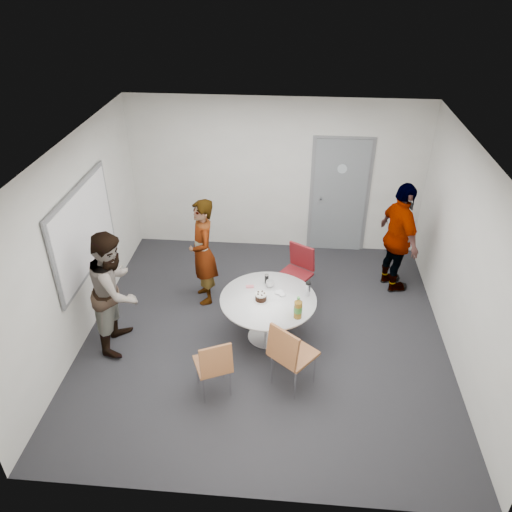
# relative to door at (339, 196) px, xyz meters

# --- Properties ---
(floor) EXTENTS (5.00, 5.00, 0.00)m
(floor) POSITION_rel_door_xyz_m (-1.10, -2.48, -1.03)
(floor) COLOR black
(floor) RESTS_ON ground
(ceiling) EXTENTS (5.00, 5.00, 0.00)m
(ceiling) POSITION_rel_door_xyz_m (-1.10, -2.48, 1.67)
(ceiling) COLOR silver
(ceiling) RESTS_ON wall_back
(wall_back) EXTENTS (5.00, 0.00, 5.00)m
(wall_back) POSITION_rel_door_xyz_m (-1.10, 0.02, 0.32)
(wall_back) COLOR silver
(wall_back) RESTS_ON floor
(wall_left) EXTENTS (0.00, 5.00, 5.00)m
(wall_left) POSITION_rel_door_xyz_m (-3.60, -2.48, 0.32)
(wall_left) COLOR silver
(wall_left) RESTS_ON floor
(wall_right) EXTENTS (0.00, 5.00, 5.00)m
(wall_right) POSITION_rel_door_xyz_m (1.40, -2.48, 0.32)
(wall_right) COLOR silver
(wall_right) RESTS_ON floor
(wall_front) EXTENTS (5.00, 0.00, 5.00)m
(wall_front) POSITION_rel_door_xyz_m (-1.10, -4.98, 0.32)
(wall_front) COLOR silver
(wall_front) RESTS_ON floor
(door) EXTENTS (1.02, 0.17, 2.12)m
(door) POSITION_rel_door_xyz_m (0.00, 0.00, 0.00)
(door) COLOR gray
(door) RESTS_ON wall_back
(whiteboard) EXTENTS (0.04, 1.90, 1.25)m
(whiteboard) POSITION_rel_door_xyz_m (-3.56, -2.28, 0.42)
(whiteboard) COLOR slate
(whiteboard) RESTS_ON wall_left
(table) EXTENTS (1.30, 1.30, 0.99)m
(table) POSITION_rel_door_xyz_m (-1.03, -2.56, -0.44)
(table) COLOR white
(table) RESTS_ON floor
(chair_near_left) EXTENTS (0.54, 0.56, 0.85)m
(chair_near_left) POSITION_rel_door_xyz_m (-1.62, -3.66, -0.51)
(chair_near_left) COLOR brown
(chair_near_left) RESTS_ON floor
(chair_near_right) EXTENTS (0.66, 0.67, 0.97)m
(chair_near_right) POSITION_rel_door_xyz_m (-0.74, -3.47, -0.43)
(chair_near_right) COLOR brown
(chair_near_right) RESTS_ON floor
(chair_far) EXTENTS (0.61, 0.63, 0.92)m
(chair_far) POSITION_rel_door_xyz_m (-0.67, -1.59, -0.46)
(chair_far) COLOR maroon
(chair_far) RESTS_ON floor
(person_main) EXTENTS (0.59, 0.71, 1.68)m
(person_main) POSITION_rel_door_xyz_m (-2.08, -1.72, -0.19)
(person_main) COLOR #A5C6EA
(person_main) RESTS_ON floor
(person_left) EXTENTS (0.67, 0.85, 1.72)m
(person_left) POSITION_rel_door_xyz_m (-3.05, -2.79, -0.17)
(person_left) COLOR white
(person_left) RESTS_ON floor
(person_right) EXTENTS (0.74, 1.14, 1.80)m
(person_right) POSITION_rel_door_xyz_m (0.85, -1.15, -0.13)
(person_right) COLOR black
(person_right) RESTS_ON floor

